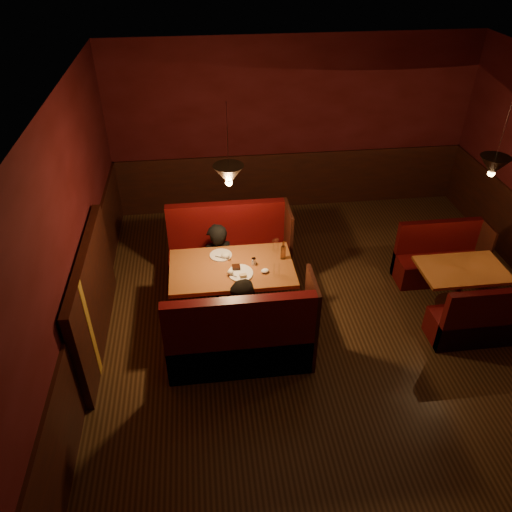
{
  "coord_description": "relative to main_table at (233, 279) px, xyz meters",
  "views": [
    {
      "loc": [
        -1.56,
        -4.33,
        4.43
      ],
      "look_at": [
        -0.96,
        0.6,
        0.95
      ],
      "focal_mm": 35.0,
      "sensor_mm": 36.0,
      "label": 1
    }
  ],
  "objects": [
    {
      "name": "second_table",
      "position": [
        2.95,
        -0.13,
        -0.17
      ],
      "size": [
        1.1,
        0.7,
        0.62
      ],
      "color": "brown",
      "rests_on": "ground"
    },
    {
      "name": "room",
      "position": [
        0.97,
        -0.56,
        0.42
      ],
      "size": [
        6.02,
        7.02,
        2.92
      ],
      "color": "#342011",
      "rests_on": "ground"
    },
    {
      "name": "second_bench_far",
      "position": [
        2.98,
        0.52,
        -0.35
      ],
      "size": [
        1.22,
        0.45,
        0.87
      ],
      "color": "#48060D",
      "rests_on": "ground"
    },
    {
      "name": "main_bench_near",
      "position": [
        0.02,
        -0.86,
        -0.27
      ],
      "size": [
        1.67,
        0.6,
        1.14
      ],
      "color": "#48060D",
      "rests_on": "ground"
    },
    {
      "name": "main_table",
      "position": [
        0.0,
        0.0,
        0.0
      ],
      "size": [
        1.52,
        0.92,
        1.06
      ],
      "color": "brown",
      "rests_on": "ground"
    },
    {
      "name": "diner_a",
      "position": [
        -0.18,
        0.56,
        0.09
      ],
      "size": [
        0.61,
        0.5,
        1.44
      ],
      "primitive_type": "imported",
      "rotation": [
        0.0,
        0.0,
        3.48
      ],
      "color": "black",
      "rests_on": "ground"
    },
    {
      "name": "main_bench_far",
      "position": [
        0.02,
        0.86,
        -0.27
      ],
      "size": [
        1.67,
        0.6,
        1.14
      ],
      "color": "#48060D",
      "rests_on": "ground"
    },
    {
      "name": "diner_b",
      "position": [
        0.08,
        -0.65,
        0.07
      ],
      "size": [
        0.82,
        0.74,
        1.39
      ],
      "primitive_type": "imported",
      "rotation": [
        0.0,
        0.0,
        -0.38
      ],
      "color": "black",
      "rests_on": "ground"
    },
    {
      "name": "second_bench_near",
      "position": [
        2.98,
        -0.79,
        -0.35
      ],
      "size": [
        1.22,
        0.45,
        0.87
      ],
      "color": "#48060D",
      "rests_on": "ground"
    }
  ]
}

